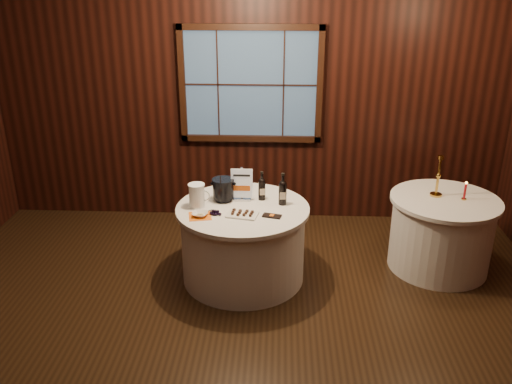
{
  "coord_description": "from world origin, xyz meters",
  "views": [
    {
      "loc": [
        0.34,
        -3.71,
        2.89
      ],
      "look_at": [
        0.13,
        0.9,
        0.97
      ],
      "focal_mm": 38.0,
      "sensor_mm": 36.0,
      "label": 1
    }
  ],
  "objects_px": {
    "side_table": "(441,233)",
    "red_candle": "(465,192)",
    "sign_stand": "(242,189)",
    "main_table": "(243,243)",
    "ice_bucket": "(223,189)",
    "port_bottle_right": "(283,191)",
    "port_bottle_left": "(262,188)",
    "chocolate_box": "(272,216)",
    "grape_bunch": "(216,212)",
    "glass_pitcher": "(197,195)",
    "cracker_bowl": "(200,214)",
    "chocolate_plate": "(242,214)",
    "brass_candlestick": "(438,182)"
  },
  "relations": [
    {
      "from": "chocolate_box",
      "to": "cracker_bowl",
      "type": "bearing_deg",
      "value": -163.5
    },
    {
      "from": "port_bottle_right",
      "to": "glass_pitcher",
      "type": "bearing_deg",
      "value": -176.83
    },
    {
      "from": "chocolate_plate",
      "to": "grape_bunch",
      "type": "distance_m",
      "value": 0.25
    },
    {
      "from": "main_table",
      "to": "chocolate_plate",
      "type": "height_order",
      "value": "chocolate_plate"
    },
    {
      "from": "main_table",
      "to": "port_bottle_right",
      "type": "distance_m",
      "value": 0.65
    },
    {
      "from": "side_table",
      "to": "port_bottle_right",
      "type": "height_order",
      "value": "port_bottle_right"
    },
    {
      "from": "cracker_bowl",
      "to": "side_table",
      "type": "bearing_deg",
      "value": 12.41
    },
    {
      "from": "red_candle",
      "to": "brass_candlestick",
      "type": "bearing_deg",
      "value": 160.82
    },
    {
      "from": "port_bottle_right",
      "to": "ice_bucket",
      "type": "xyz_separation_m",
      "value": [
        -0.58,
        0.07,
        -0.02
      ]
    },
    {
      "from": "side_table",
      "to": "port_bottle_left",
      "type": "xyz_separation_m",
      "value": [
        -1.82,
        -0.11,
        0.51
      ]
    },
    {
      "from": "glass_pitcher",
      "to": "cracker_bowl",
      "type": "xyz_separation_m",
      "value": [
        0.06,
        -0.22,
        -0.09
      ]
    },
    {
      "from": "main_table",
      "to": "glass_pitcher",
      "type": "height_order",
      "value": "glass_pitcher"
    },
    {
      "from": "sign_stand",
      "to": "ice_bucket",
      "type": "bearing_deg",
      "value": -174.68
    },
    {
      "from": "ice_bucket",
      "to": "red_candle",
      "type": "distance_m",
      "value": 2.37
    },
    {
      "from": "main_table",
      "to": "ice_bucket",
      "type": "height_order",
      "value": "ice_bucket"
    },
    {
      "from": "cracker_bowl",
      "to": "red_candle",
      "type": "relative_size",
      "value": 0.76
    },
    {
      "from": "ice_bucket",
      "to": "sign_stand",
      "type": "bearing_deg",
      "value": 5.44
    },
    {
      "from": "red_candle",
      "to": "chocolate_box",
      "type": "bearing_deg",
      "value": -165.63
    },
    {
      "from": "side_table",
      "to": "ice_bucket",
      "type": "distance_m",
      "value": 2.26
    },
    {
      "from": "side_table",
      "to": "red_candle",
      "type": "height_order",
      "value": "red_candle"
    },
    {
      "from": "glass_pitcher",
      "to": "cracker_bowl",
      "type": "relative_size",
      "value": 1.59
    },
    {
      "from": "side_table",
      "to": "chocolate_box",
      "type": "distance_m",
      "value": 1.83
    },
    {
      "from": "chocolate_plate",
      "to": "glass_pitcher",
      "type": "relative_size",
      "value": 1.36
    },
    {
      "from": "grape_bunch",
      "to": "red_candle",
      "type": "relative_size",
      "value": 0.98
    },
    {
      "from": "grape_bunch",
      "to": "glass_pitcher",
      "type": "bearing_deg",
      "value": 139.67
    },
    {
      "from": "sign_stand",
      "to": "red_candle",
      "type": "distance_m",
      "value": 2.19
    },
    {
      "from": "grape_bunch",
      "to": "brass_candlestick",
      "type": "height_order",
      "value": "brass_candlestick"
    },
    {
      "from": "main_table",
      "to": "red_candle",
      "type": "xyz_separation_m",
      "value": [
        2.17,
        0.28,
        0.46
      ]
    },
    {
      "from": "grape_bunch",
      "to": "brass_candlestick",
      "type": "bearing_deg",
      "value": 14.03
    },
    {
      "from": "chocolate_plate",
      "to": "glass_pitcher",
      "type": "height_order",
      "value": "glass_pitcher"
    },
    {
      "from": "port_bottle_left",
      "to": "glass_pitcher",
      "type": "xyz_separation_m",
      "value": [
        -0.61,
        -0.2,
        -0.01
      ]
    },
    {
      "from": "ice_bucket",
      "to": "brass_candlestick",
      "type": "bearing_deg",
      "value": 5.78
    },
    {
      "from": "side_table",
      "to": "sign_stand",
      "type": "distance_m",
      "value": 2.08
    },
    {
      "from": "main_table",
      "to": "port_bottle_right",
      "type": "height_order",
      "value": "port_bottle_right"
    },
    {
      "from": "sign_stand",
      "to": "red_candle",
      "type": "xyz_separation_m",
      "value": [
        2.19,
        0.11,
        -0.04
      ]
    },
    {
      "from": "sign_stand",
      "to": "port_bottle_left",
      "type": "height_order",
      "value": "sign_stand"
    },
    {
      "from": "port_bottle_left",
      "to": "chocolate_plate",
      "type": "relative_size",
      "value": 0.94
    },
    {
      "from": "sign_stand",
      "to": "red_candle",
      "type": "height_order",
      "value": "sign_stand"
    },
    {
      "from": "chocolate_box",
      "to": "port_bottle_left",
      "type": "bearing_deg",
      "value": 119.9
    },
    {
      "from": "main_table",
      "to": "glass_pitcher",
      "type": "relative_size",
      "value": 5.6
    },
    {
      "from": "ice_bucket",
      "to": "glass_pitcher",
      "type": "relative_size",
      "value": 0.97
    },
    {
      "from": "ice_bucket",
      "to": "glass_pitcher",
      "type": "bearing_deg",
      "value": -145.82
    },
    {
      "from": "port_bottle_left",
      "to": "chocolate_box",
      "type": "distance_m",
      "value": 0.43
    },
    {
      "from": "port_bottle_left",
      "to": "port_bottle_right",
      "type": "xyz_separation_m",
      "value": [
        0.2,
        -0.11,
        0.01
      ]
    },
    {
      "from": "main_table",
      "to": "chocolate_plate",
      "type": "bearing_deg",
      "value": -87.05
    },
    {
      "from": "glass_pitcher",
      "to": "brass_candlestick",
      "type": "xyz_separation_m",
      "value": [
        2.35,
        0.37,
        0.04
      ]
    },
    {
      "from": "ice_bucket",
      "to": "red_candle",
      "type": "relative_size",
      "value": 1.17
    },
    {
      "from": "cracker_bowl",
      "to": "main_table",
      "type": "bearing_deg",
      "value": 30.57
    },
    {
      "from": "brass_candlestick",
      "to": "red_candle",
      "type": "relative_size",
      "value": 2.22
    },
    {
      "from": "main_table",
      "to": "ice_bucket",
      "type": "relative_size",
      "value": 5.75
    }
  ]
}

